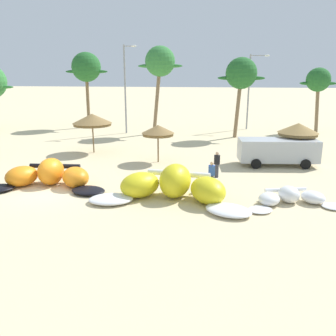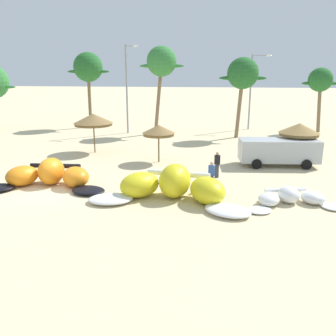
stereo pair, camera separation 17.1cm
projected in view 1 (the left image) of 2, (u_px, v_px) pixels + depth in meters
The scene contains 16 objects.
ground_plane at pixel (49, 191), 19.60m from camera, with size 260.00×260.00×0.00m, color beige.
kite_left at pixel (49, 176), 20.31m from camera, with size 7.43×3.63×1.54m.
kite_left_of_center at pixel (173, 187), 18.17m from camera, with size 8.42×4.43×1.75m.
kite_center at pixel (291, 198), 17.65m from camera, with size 5.04×2.97×0.82m.
beach_umbrella_middle at pixel (92, 120), 28.22m from camera, with size 3.11×3.11×3.13m.
beach_umbrella_near_palms at pixel (158, 130), 25.30m from camera, with size 2.32×2.32×2.70m.
beach_umbrella_outermost at pixel (298, 129), 25.37m from camera, with size 2.86×2.86×2.82m.
parked_van at pixel (276, 150), 24.72m from camera, with size 5.48×2.55×1.84m.
person_near_kites at pixel (212, 176), 19.59m from camera, with size 0.36×0.24×1.62m.
person_by_umbrellas at pixel (217, 164), 21.95m from camera, with size 0.36×0.24×1.62m.
palm_left at pixel (86, 68), 40.06m from camera, with size 4.92×3.28×8.45m.
palm_left_of_gap at pixel (160, 63), 35.62m from camera, with size 4.52×3.01×8.82m.
palm_center_left at pixel (241, 74), 33.89m from camera, with size 4.47×2.98×7.67m.
palm_center_right at pixel (318, 81), 37.33m from camera, with size 3.75×2.50×6.75m.
lamppost_west_center at pixel (126, 85), 36.66m from camera, with size 1.39×0.24×8.94m.
lamppost_east_center at pixel (251, 87), 39.33m from camera, with size 2.10×0.24×8.14m.
Camera 1 is at (8.83, -17.59, 6.39)m, focal length 38.13 mm.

